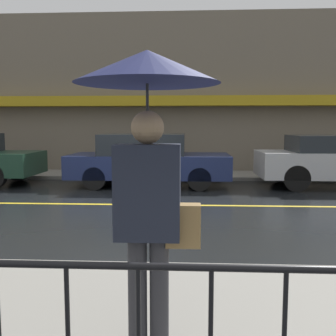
# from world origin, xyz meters

# --- Properties ---
(ground_plane) EXTENTS (80.00, 80.00, 0.00)m
(ground_plane) POSITION_xyz_m (0.00, 0.00, 0.00)
(ground_plane) COLOR black
(sidewalk_far) EXTENTS (28.00, 1.97, 0.11)m
(sidewalk_far) POSITION_xyz_m (0.00, 4.91, 0.05)
(sidewalk_far) COLOR gray
(sidewalk_far) RESTS_ON ground_plane
(lane_marking) EXTENTS (25.20, 0.12, 0.01)m
(lane_marking) POSITION_xyz_m (0.00, 0.00, 0.00)
(lane_marking) COLOR gold
(lane_marking) RESTS_ON ground_plane
(building_storefront) EXTENTS (28.00, 0.85, 5.76)m
(building_storefront) POSITION_xyz_m (0.00, 6.02, 2.86)
(building_storefront) COLOR #706656
(building_storefront) RESTS_ON ground_plane
(pedestrian) EXTENTS (0.99, 0.99, 2.11)m
(pedestrian) POSITION_xyz_m (1.33, -5.74, 1.74)
(pedestrian) COLOR #333338
(pedestrian) RESTS_ON sidewalk_near
(car_navy) EXTENTS (4.55, 1.91, 1.49)m
(car_navy) POSITION_xyz_m (0.41, 2.79, 0.75)
(car_navy) COLOR #19234C
(car_navy) RESTS_ON ground_plane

